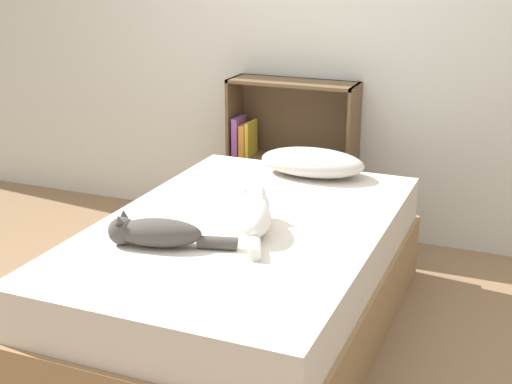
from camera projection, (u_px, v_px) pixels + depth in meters
ground_plane at (244, 332)px, 3.42m from camera, size 8.00×8.00×0.00m
wall_back at (339, 35)px, 4.28m from camera, size 8.00×0.06×2.50m
bed at (244, 280)px, 3.33m from camera, size 1.27×1.99×0.57m
pillow at (312, 162)px, 3.89m from camera, size 0.58×0.33×0.14m
cat_light at (254, 214)px, 3.13m from camera, size 0.28×0.50×0.17m
cat_dark at (155, 233)px, 2.96m from camera, size 0.54×0.24×0.14m
bookshelf at (290, 156)px, 4.51m from camera, size 0.80×0.26×0.99m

